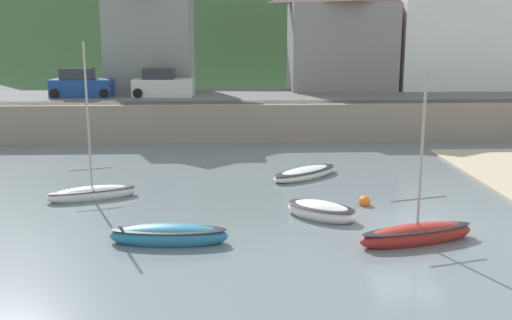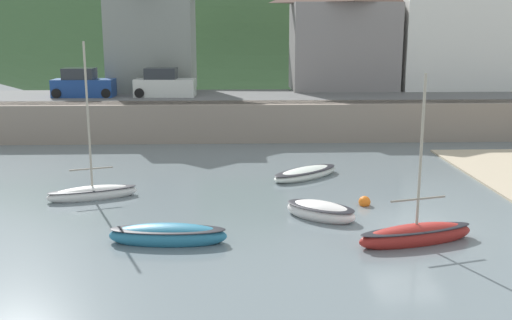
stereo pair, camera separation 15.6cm
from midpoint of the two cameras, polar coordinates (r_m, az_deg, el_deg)
The scene contains 13 objects.
quay_seawall at distance 39.18m, azimuth 7.08°, elevation 4.04°, with size 48.00×9.40×2.40m.
hillside_backdrop at distance 75.96m, azimuth -0.84°, elevation 12.75°, with size 80.00×44.00×21.16m.
waterfront_building_left at distance 46.33m, azimuth -10.11°, elevation 12.26°, with size 6.41×6.20×9.08m.
waterfront_building_centre at distance 46.68m, azimuth 8.04°, elevation 12.02°, with size 8.08×5.23×8.56m.
waterfront_building_right at distance 48.93m, azimuth 18.21°, elevation 13.15°, with size 8.83×4.98×11.30m.
fishing_boat_green at distance 20.39m, azimuth -8.49°, elevation -7.08°, with size 4.03×1.37×0.85m.
sailboat_nearest_shore at distance 22.90m, azimuth 5.99°, elevation -4.84°, with size 3.10×2.84×0.81m.
rowboat_small_beached at distance 26.12m, azimuth -15.44°, elevation -2.98°, with size 3.81×2.09×6.66m.
dinghy_open_wooden at distance 28.89m, azimuth 4.53°, elevation -1.27°, with size 3.92×3.55×0.62m.
sailboat_white_hull at distance 20.88m, azimuth 14.81°, elevation -6.80°, with size 4.32×2.09×5.83m.
parked_car_near_slipway at distance 42.86m, azimuth -16.37°, elevation 6.84°, with size 4.14×1.82×1.95m.
parked_car_by_wall at distance 41.88m, azimuth -8.97°, elevation 7.07°, with size 4.18×1.90×1.95m.
mooring_buoy at distance 24.71m, azimuth 10.09°, elevation -3.92°, with size 0.49×0.49×0.49m.
Camera 1 is at (-6.49, -20.73, 7.04)m, focal length 42.14 mm.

